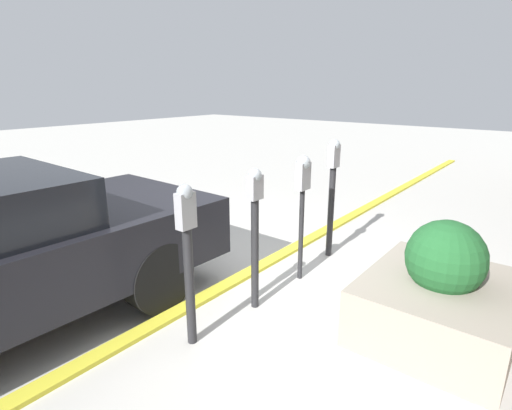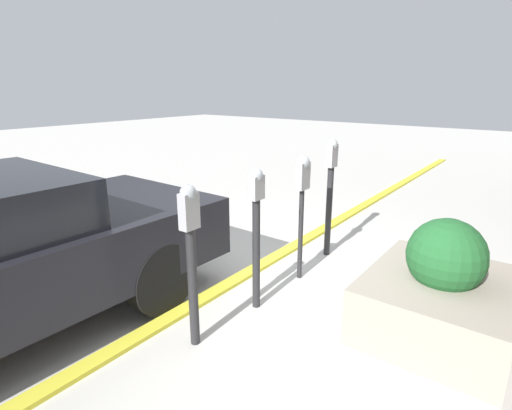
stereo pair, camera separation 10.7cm
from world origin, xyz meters
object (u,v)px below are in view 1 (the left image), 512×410
object	(u,v)px
parking_meter_nearest	(188,249)
parking_meter_second	(255,223)
parking_meter_middle	(303,188)
parking_meter_fourth	(332,184)
planter_box	(440,296)

from	to	relation	value
parking_meter_nearest	parking_meter_second	distance (m)	0.79
parking_meter_middle	parking_meter_fourth	world-z (taller)	parking_meter_fourth
parking_meter_fourth	planter_box	xyz separation A→B (m)	(-0.95, -1.58, -0.58)
parking_meter_nearest	planter_box	distance (m)	2.20
parking_meter_middle	planter_box	bearing A→B (deg)	-96.02
parking_meter_middle	planter_box	world-z (taller)	parking_meter_middle
parking_meter_nearest	parking_meter_second	world-z (taller)	parking_meter_second
parking_meter_fourth	parking_meter_middle	bearing A→B (deg)	-175.86
parking_meter_middle	planter_box	xyz separation A→B (m)	(-0.16, -1.52, -0.69)
parking_meter_nearest	planter_box	world-z (taller)	parking_meter_nearest
parking_meter_second	parking_meter_fourth	bearing A→B (deg)	1.39
parking_meter_second	parking_meter_middle	distance (m)	0.82
parking_meter_nearest	planter_box	bearing A→B (deg)	-48.27
parking_meter_second	parking_meter_fourth	size ratio (longest dim) A/B	0.93
parking_meter_second	parking_meter_nearest	bearing A→B (deg)	175.70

